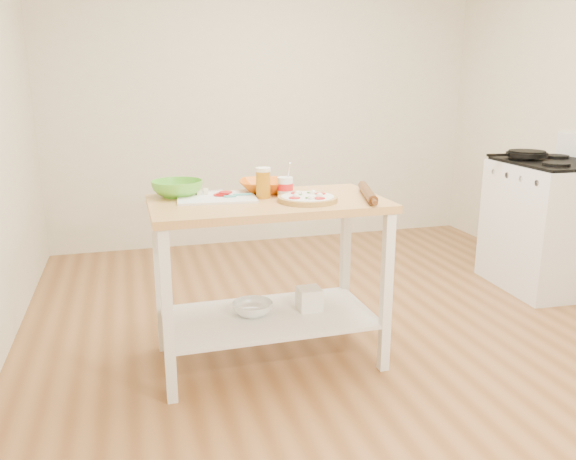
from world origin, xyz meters
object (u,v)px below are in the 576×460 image
Objects in this scene: pizza at (308,198)px; orange_bowl at (265,186)px; shelf_glass_bowl at (253,309)px; shelf_bin at (309,299)px; beer_pint at (263,183)px; rolling_pin at (367,193)px; spatula at (237,195)px; skillet at (526,154)px; cutting_board at (216,197)px; knife at (191,192)px; green_bowl at (177,188)px; gas_stove at (548,225)px; prep_island at (268,246)px; yogurt_tub at (285,187)px.

orange_bowl reaches higher than pizza.
shelf_bin is at bearing -2.59° from shelf_glass_bowl.
beer_pint is 0.38× the size of rolling_pin.
skillet is at bearing 17.63° from spatula.
cutting_board is 1.57× the size of knife.
skillet is at bearing 11.24° from green_bowl.
skillet is at bearing 20.54° from shelf_bin.
pizza is at bearing -26.53° from green_bowl.
spatula is at bearing -165.80° from gas_stove.
prep_island is at bearing -26.80° from green_bowl.
yogurt_tub is at bearing -15.28° from green_bowl.
green_bowl is 0.76m from shelf_glass_bowl.
knife is at bearing 152.72° from beer_pint.
yogurt_tub is at bearing -23.54° from knife.
beer_pint is at bearing -173.95° from yogurt_tub.
skillet is at bearing 129.63° from gas_stove.
pizza is 1.13× the size of knife.
rolling_pin is 3.38× the size of shelf_bin.
yogurt_tub is at bearing -164.21° from gas_stove.
beer_pint is 0.69m from shelf_glass_bowl.
green_bowl is (-0.07, -0.02, 0.02)m from knife.
knife is (-0.11, 0.13, 0.01)m from cutting_board.
beer_pint is at bearing -31.23° from knife.
yogurt_tub is 0.69m from shelf_glass_bowl.
knife is at bearing 159.76° from rolling_pin.
knife is 1.50× the size of yogurt_tub.
prep_island is at bearing 154.12° from pizza.
gas_stove is at bearing 20.40° from rolling_pin.
prep_island is 2.33m from gas_stove.
cutting_board is 0.79m from rolling_pin.
cutting_board reaches higher than shelf_bin.
yogurt_tub reaches higher than beer_pint.
orange_bowl is 0.67m from shelf_glass_bowl.
prep_island is 2.85× the size of rolling_pin.
cutting_board is 1.01× the size of rolling_pin.
skillet is 1.81m from rolling_pin.
cutting_board is at bearing -53.87° from knife.
shelf_glass_bowl is 0.32m from shelf_bin.
spatula is 0.54× the size of orange_bowl.
pizza is 1.38× the size of shelf_glass_bowl.
skillet is 2.42m from shelf_glass_bowl.
beer_pint is (-2.27, -0.51, 0.51)m from gas_stove.
prep_island is at bearing -27.46° from spatula.
prep_island is at bearing 170.72° from rolling_pin.
orange_bowl is at bearing 80.30° from prep_island.
green_bowl reaches higher than knife.
spatula is at bearing -146.46° from orange_bowl.
orange_bowl is 1.05× the size of green_bowl.
knife is 0.08m from green_bowl.
green_bowl reaches higher than prep_island.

